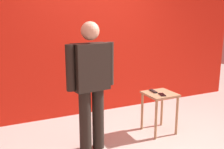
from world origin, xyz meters
TOP-DOWN VIEW (x-y plane):
  - back_wall_red at (0.00, 1.67)m, footprint 6.13×0.12m
  - standing_person at (-0.51, 0.37)m, footprint 0.64×0.27m
  - side_table at (0.57, 0.44)m, footprint 0.42×0.42m
  - cell_phone at (0.54, 0.34)m, footprint 0.11×0.16m
  - tv_remote at (0.51, 0.52)m, footprint 0.06×0.17m

SIDE VIEW (x-z plane):
  - side_table at x=0.57m, z-range 0.18..0.77m
  - cell_phone at x=0.54m, z-range 0.60..0.61m
  - tv_remote at x=0.51m, z-range 0.60..0.62m
  - standing_person at x=-0.51m, z-range 0.10..1.71m
  - back_wall_red at x=0.00m, z-range 0.00..3.31m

